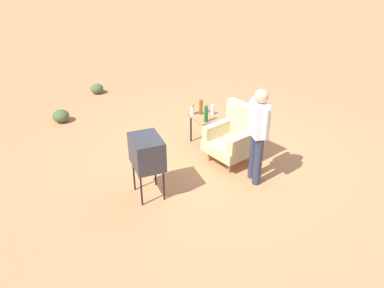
# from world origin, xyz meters

# --- Properties ---
(ground_plane) EXTENTS (60.00, 60.00, 0.00)m
(ground_plane) POSITION_xyz_m (0.00, 0.00, 0.00)
(ground_plane) COLOR #C17A4C
(armchair) EXTENTS (0.87, 0.88, 1.06)m
(armchair) POSITION_xyz_m (0.20, 0.11, 0.50)
(armchair) COLOR #937047
(armchair) RESTS_ON ground
(side_table) EXTENTS (0.56, 0.56, 0.59)m
(side_table) POSITION_xyz_m (-0.62, 0.05, 0.51)
(side_table) COLOR black
(side_table) RESTS_ON ground
(tv_on_stand) EXTENTS (0.66, 0.53, 1.03)m
(tv_on_stand) POSITION_xyz_m (0.37, -1.70, 0.78)
(tv_on_stand) COLOR black
(tv_on_stand) RESTS_ON ground
(person_standing) EXTENTS (0.55, 0.32, 1.64)m
(person_standing) POSITION_xyz_m (0.93, 0.01, 0.94)
(person_standing) COLOR #2D3347
(person_standing) RESTS_ON ground
(bottle_short_clear) EXTENTS (0.06, 0.06, 0.20)m
(bottle_short_clear) POSITION_xyz_m (-0.64, 0.20, 0.69)
(bottle_short_clear) COLOR silver
(bottle_short_clear) RESTS_ON side_table
(bottle_wine_green) EXTENTS (0.07, 0.07, 0.32)m
(bottle_wine_green) POSITION_xyz_m (-0.42, -0.10, 0.75)
(bottle_wine_green) COLOR #1E5623
(bottle_wine_green) RESTS_ON side_table
(bottle_tall_amber) EXTENTS (0.07, 0.07, 0.30)m
(bottle_tall_amber) POSITION_xyz_m (-0.77, 0.01, 0.74)
(bottle_tall_amber) COLOR brown
(bottle_tall_amber) RESTS_ON side_table
(flower_vase) EXTENTS (0.15, 0.10, 0.27)m
(flower_vase) POSITION_xyz_m (-0.84, -0.15, 0.74)
(flower_vase) COLOR silver
(flower_vase) RESTS_ON side_table
(shrub_near) EXTENTS (0.37, 0.37, 0.28)m
(shrub_near) POSITION_xyz_m (-3.16, -2.16, 0.14)
(shrub_near) COLOR #475B33
(shrub_near) RESTS_ON ground
(shrub_mid) EXTENTS (0.34, 0.34, 0.26)m
(shrub_mid) POSITION_xyz_m (-4.45, -0.88, 0.13)
(shrub_mid) COLOR #475B33
(shrub_mid) RESTS_ON ground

